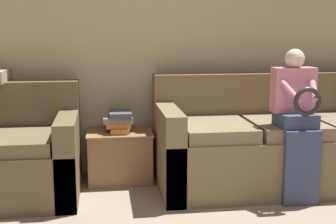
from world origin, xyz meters
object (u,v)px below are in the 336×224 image
Objects in this scene: couch_main at (278,145)px; child_left_seated at (297,119)px; book_stack at (119,121)px; side_shelf at (120,155)px.

couch_main is 0.50m from child_left_seated.
side_shelf is at bearing 60.98° from book_stack.
child_left_seated is 4.20× the size of book_stack.
side_shelf is at bearing 168.57° from couch_main.
book_stack reaches higher than side_shelf.
side_shelf is (-1.38, 0.28, -0.11)m from couch_main.
child_left_seated is (-0.01, -0.40, 0.31)m from couch_main.
child_left_seated is 1.58m from side_shelf.
child_left_seated is 1.53m from book_stack.
couch_main is 1.42m from book_stack.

